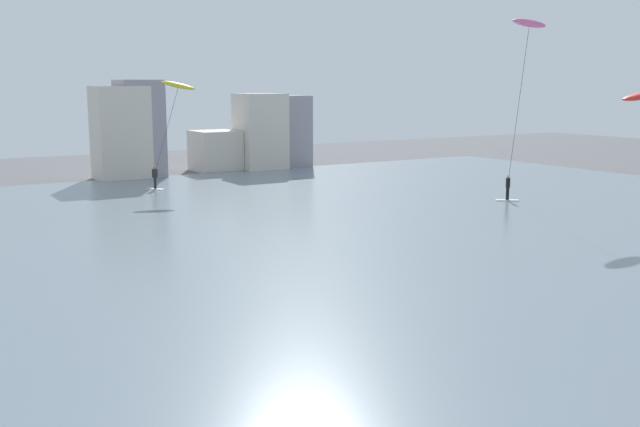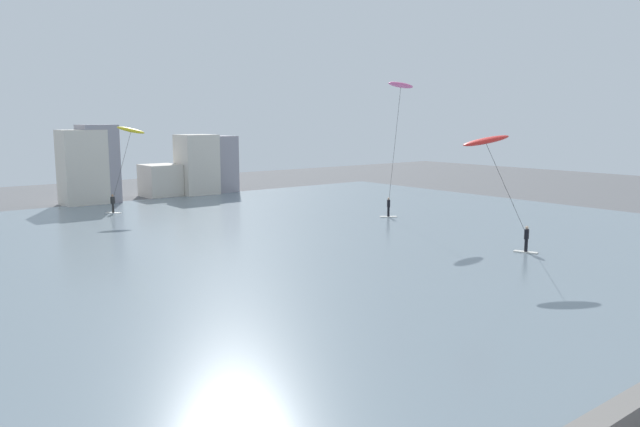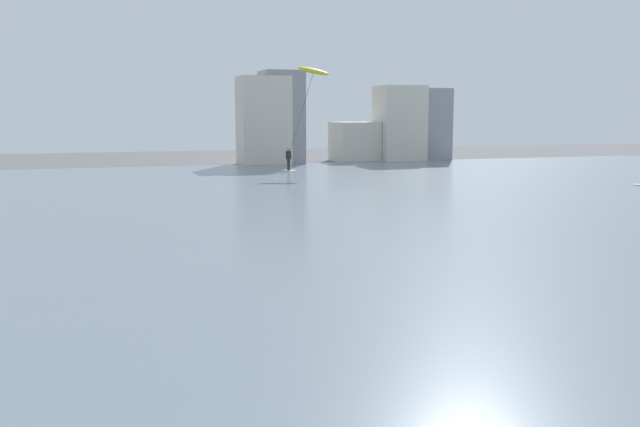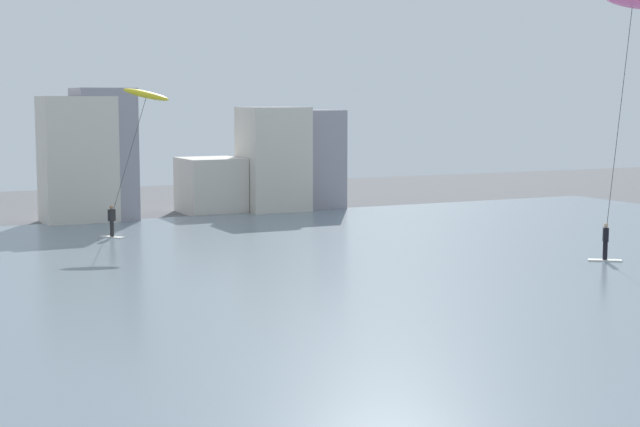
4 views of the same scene
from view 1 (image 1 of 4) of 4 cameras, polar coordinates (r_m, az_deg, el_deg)
water_bay at (r=33.33m, az=-12.16°, el=-2.91°), size 84.00×52.00×0.10m
far_shore_buildings at (r=62.03m, az=-10.65°, el=5.92°), size 46.32×5.07×7.68m
kitesurfer_pink at (r=46.30m, az=15.62°, el=12.37°), size 2.83×2.71×11.08m
kitesurfer_yellow at (r=52.76m, az=-11.14°, el=8.57°), size 3.63×2.01×7.61m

